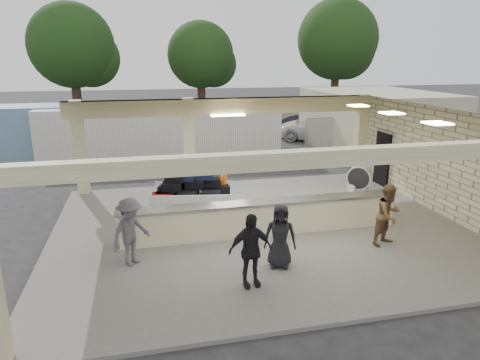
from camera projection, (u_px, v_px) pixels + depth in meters
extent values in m
plane|color=#242426|center=(258.00, 230.00, 12.90)|extent=(120.00, 120.00, 0.00)
cube|color=#625F5B|center=(258.00, 228.00, 12.89)|extent=(12.00, 10.00, 0.10)
cube|color=tan|center=(260.00, 114.00, 11.93)|extent=(12.00, 10.00, 0.02)
cube|color=beige|center=(439.00, 163.00, 13.71)|extent=(0.02, 10.00, 3.50)
cube|color=black|center=(382.00, 159.00, 16.86)|extent=(0.10, 0.95, 2.10)
cube|color=tan|center=(227.00, 106.00, 16.46)|extent=(12.00, 0.50, 0.60)
cube|color=tan|center=(334.00, 157.00, 7.43)|extent=(12.00, 0.30, 0.30)
cube|color=tan|center=(80.00, 148.00, 15.66)|extent=(0.40, 0.40, 3.50)
cube|color=tan|center=(189.00, 144.00, 16.52)|extent=(0.40, 0.40, 3.50)
cube|color=tan|center=(360.00, 136.00, 18.15)|extent=(0.40, 0.40, 3.50)
cube|color=white|center=(228.00, 115.00, 16.31)|extent=(1.30, 0.12, 0.06)
cube|color=#FFEABF|center=(358.00, 106.00, 14.16)|extent=(0.55, 0.55, 0.04)
cube|color=#FFEABF|center=(392.00, 113.00, 12.29)|extent=(0.55, 0.55, 0.04)
cube|color=#FFEABF|center=(437.00, 123.00, 10.42)|extent=(0.55, 0.55, 0.04)
cube|color=beige|center=(263.00, 219.00, 12.28)|extent=(8.00, 0.50, 0.90)
cube|color=#B7B7BC|center=(263.00, 202.00, 12.14)|extent=(8.20, 0.58, 0.06)
cube|color=silver|center=(192.00, 198.00, 13.58)|extent=(2.72, 1.91, 0.12)
cylinder|color=black|center=(159.00, 217.00, 13.11)|extent=(0.19, 0.41, 0.40)
cylinder|color=black|center=(163.00, 205.00, 14.16)|extent=(0.19, 0.41, 0.40)
cylinder|color=black|center=(224.00, 216.00, 13.21)|extent=(0.19, 0.41, 0.40)
cylinder|color=black|center=(223.00, 204.00, 14.26)|extent=(0.19, 0.41, 0.40)
cube|color=silver|center=(193.00, 186.00, 14.24)|extent=(2.47, 0.49, 0.30)
cube|color=silver|center=(191.00, 200.00, 12.80)|extent=(2.47, 0.49, 0.30)
cube|color=black|center=(165.00, 196.00, 13.20)|extent=(0.64, 0.48, 0.26)
cube|color=black|center=(188.00, 196.00, 13.23)|extent=(0.64, 0.48, 0.26)
cube|color=black|center=(211.00, 195.00, 13.26)|extent=(0.64, 0.48, 0.26)
cube|color=black|center=(168.00, 190.00, 13.77)|extent=(0.64, 0.48, 0.26)
cube|color=black|center=(189.00, 190.00, 13.81)|extent=(0.64, 0.48, 0.26)
cube|color=black|center=(211.00, 190.00, 13.84)|extent=(0.64, 0.48, 0.26)
cube|color=black|center=(172.00, 187.00, 13.23)|extent=(0.64, 0.48, 0.26)
cube|color=black|center=(195.00, 185.00, 13.45)|extent=(0.64, 0.48, 0.26)
cube|color=black|center=(211.00, 183.00, 13.67)|extent=(0.64, 0.48, 0.26)
cube|color=black|center=(180.00, 182.00, 13.72)|extent=(0.64, 0.48, 0.26)
cube|color=black|center=(185.00, 176.00, 13.36)|extent=(0.64, 0.48, 0.26)
cube|color=black|center=(204.00, 175.00, 13.49)|extent=(0.64, 0.48, 0.26)
cube|color=#590F0C|center=(162.00, 197.00, 13.10)|extent=(0.64, 0.48, 0.26)
cube|color=black|center=(220.00, 189.00, 13.85)|extent=(0.64, 0.48, 0.26)
cube|color=black|center=(192.00, 181.00, 13.83)|extent=(0.64, 0.48, 0.26)
cube|color=black|center=(175.00, 177.00, 13.25)|extent=(0.64, 0.48, 0.26)
cylinder|color=silver|center=(359.00, 177.00, 16.08)|extent=(0.89, 0.82, 0.91)
cylinder|color=black|center=(359.00, 177.00, 16.08)|extent=(0.84, 0.79, 0.81)
cube|color=silver|center=(351.00, 188.00, 16.13)|extent=(0.06, 0.51, 0.30)
cube|color=silver|center=(366.00, 187.00, 16.26)|extent=(0.06, 0.51, 0.30)
imported|color=#E3540B|center=(223.00, 186.00, 14.05)|extent=(0.58, 0.71, 1.70)
imported|color=brown|center=(389.00, 215.00, 11.49)|extent=(0.89, 0.64, 1.68)
imported|color=black|center=(250.00, 250.00, 9.36)|extent=(1.03, 0.46, 1.70)
imported|color=#504F54|center=(131.00, 232.00, 10.35)|extent=(1.07, 1.03, 1.71)
imported|color=black|center=(280.00, 236.00, 10.25)|extent=(0.84, 0.53, 1.59)
imported|color=white|center=(319.00, 130.00, 26.67)|extent=(5.13, 3.93, 1.33)
imported|color=white|center=(399.00, 126.00, 27.77)|extent=(4.70, 2.74, 1.40)
imported|color=black|center=(311.00, 125.00, 28.07)|extent=(4.45, 3.72, 1.45)
cube|color=silver|center=(163.00, 132.00, 22.08)|extent=(12.13, 2.93, 2.61)
cylinder|color=gray|center=(306.00, 138.00, 22.13)|extent=(0.06, 0.06, 2.00)
cylinder|color=gray|center=(341.00, 136.00, 22.56)|extent=(0.06, 0.06, 2.00)
cylinder|color=gray|center=(375.00, 135.00, 22.99)|extent=(0.06, 0.06, 2.00)
cylinder|color=gray|center=(408.00, 133.00, 23.43)|extent=(0.06, 0.06, 2.00)
cylinder|color=gray|center=(440.00, 132.00, 23.86)|extent=(0.06, 0.06, 2.00)
cylinder|color=gray|center=(471.00, 130.00, 24.29)|extent=(0.06, 0.06, 2.00)
cube|color=gray|center=(408.00, 133.00, 23.43)|extent=(12.00, 0.02, 2.00)
cylinder|color=gray|center=(410.00, 115.00, 23.15)|extent=(12.00, 0.05, 0.05)
cylinder|color=#382619|center=(77.00, 94.00, 33.01)|extent=(0.70, 0.70, 4.50)
sphere|color=black|center=(72.00, 45.00, 32.02)|extent=(6.30, 6.30, 6.30)
sphere|color=black|center=(90.00, 58.00, 33.09)|extent=(4.50, 4.50, 4.50)
cylinder|color=#382619|center=(202.00, 93.00, 37.12)|extent=(0.70, 0.70, 4.00)
sphere|color=black|center=(201.00, 55.00, 36.23)|extent=(5.60, 5.60, 5.60)
sphere|color=black|center=(214.00, 64.00, 37.27)|extent=(4.00, 4.00, 4.00)
cylinder|color=#382619|center=(335.00, 86.00, 38.64)|extent=(0.70, 0.70, 5.00)
sphere|color=black|center=(337.00, 39.00, 37.53)|extent=(7.00, 7.00, 7.00)
sphere|color=black|center=(346.00, 51.00, 38.62)|extent=(5.00, 5.00, 5.00)
cube|color=#C0BC99|center=(375.00, 121.00, 23.87)|extent=(6.00, 8.00, 3.20)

